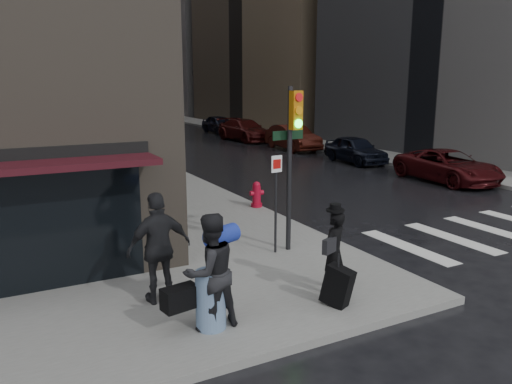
% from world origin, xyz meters
% --- Properties ---
extents(ground, '(140.00, 140.00, 0.00)m').
position_xyz_m(ground, '(0.00, 0.00, 0.00)').
color(ground, black).
rests_on(ground, ground).
extents(sidewalk_left, '(4.00, 50.00, 0.15)m').
position_xyz_m(sidewalk_left, '(0.00, 27.00, 0.07)').
color(sidewalk_left, slate).
rests_on(sidewalk_left, ground).
extents(sidewalk_right, '(3.00, 50.00, 0.15)m').
position_xyz_m(sidewalk_right, '(13.50, 27.00, 0.07)').
color(sidewalk_right, slate).
rests_on(sidewalk_right, ground).
extents(crosswalk, '(8.50, 3.00, 0.01)m').
position_xyz_m(crosswalk, '(7.50, 1.00, 0.00)').
color(crosswalk, silver).
rests_on(crosswalk, ground).
extents(bldg_right_far, '(22.00, 20.00, 25.00)m').
position_xyz_m(bldg_right_far, '(26.00, 58.00, 12.50)').
color(bldg_right_far, gray).
rests_on(bldg_right_far, ground).
extents(bldg_distant, '(40.00, 12.00, 32.00)m').
position_xyz_m(bldg_distant, '(6.00, 78.00, 16.00)').
color(bldg_distant, gray).
rests_on(bldg_distant, ground).
extents(man_overcoat, '(0.88, 1.16, 1.77)m').
position_xyz_m(man_overcoat, '(-0.13, -0.76, 0.89)').
color(man_overcoat, black).
rests_on(man_overcoat, ground).
extents(man_jeans, '(1.41, 0.89, 1.93)m').
position_xyz_m(man_jeans, '(-2.69, -0.87, 1.12)').
color(man_jeans, black).
rests_on(man_jeans, ground).
extents(man_greycoat, '(1.23, 0.59, 2.04)m').
position_xyz_m(man_greycoat, '(-3.09, 0.50, 1.17)').
color(man_greycoat, black).
rests_on(man_greycoat, ground).
extents(traffic_light, '(0.96, 0.48, 3.85)m').
position_xyz_m(traffic_light, '(0.48, 1.81, 2.64)').
color(traffic_light, black).
rests_on(traffic_light, ground).
extents(fire_hydrant, '(0.47, 0.36, 0.83)m').
position_xyz_m(fire_hydrant, '(1.80, 5.98, 0.52)').
color(fire_hydrant, '#A60A22').
rests_on(fire_hydrant, ground).
extents(parked_car_0, '(2.51, 4.92, 1.33)m').
position_xyz_m(parked_car_0, '(11.20, 6.61, 0.67)').
color(parked_car_0, '#3C0C0E').
rests_on(parked_car_0, ground).
extents(parked_car_1, '(1.91, 4.17, 1.39)m').
position_xyz_m(parked_car_1, '(11.04, 12.46, 0.69)').
color(parked_car_1, black).
rests_on(parked_car_1, ground).
extents(parked_car_2, '(1.83, 4.72, 1.53)m').
position_xyz_m(parked_car_2, '(10.87, 18.31, 0.77)').
color(parked_car_2, '#40130C').
rests_on(parked_car_2, ground).
extents(parked_car_3, '(2.55, 5.42, 1.53)m').
position_xyz_m(parked_car_3, '(10.49, 24.16, 0.76)').
color(parked_car_3, '#410E0D').
rests_on(parked_car_3, ground).
extents(parked_car_4, '(1.82, 4.32, 1.46)m').
position_xyz_m(parked_car_4, '(11.10, 30.01, 0.73)').
color(parked_car_4, black).
rests_on(parked_car_4, ground).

